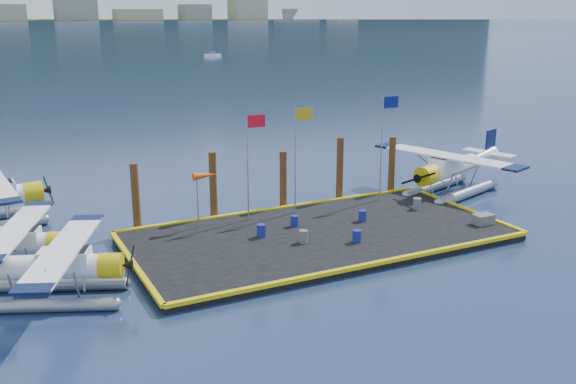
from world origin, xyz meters
name	(u,v)px	position (x,y,z in m)	size (l,w,h in m)	color
ground	(319,240)	(0.00, 0.00, 0.00)	(4000.00, 4000.00, 0.00)	navy
dock	(319,236)	(0.00, 0.00, 0.20)	(20.00, 10.00, 0.40)	black
dock_bumpers	(319,231)	(0.00, 0.00, 0.49)	(20.25, 10.25, 0.18)	#DAC10C
far_backdrop	(69,12)	(239.91, 1737.52, 9.45)	(3050.00, 2050.00, 810.00)	black
seaplane_a	(57,270)	(-13.59, -1.69, 1.40)	(8.35, 8.79, 3.20)	gray
seaplane_b	(11,247)	(-15.11, 2.37, 1.32)	(7.94, 8.42, 3.04)	gray
seaplane_d	(449,172)	(11.98, 3.76, 1.65)	(9.88, 10.56, 3.78)	gray
drum_0	(261,231)	(-3.03, 0.83, 0.74)	(0.48, 0.48, 0.68)	navy
drum_1	(357,236)	(1.06, -2.11, 0.72)	(0.46, 0.46, 0.64)	navy
drum_2	(363,216)	(3.19, 0.66, 0.72)	(0.45, 0.45, 0.64)	navy
drum_3	(303,237)	(-1.46, -0.95, 0.73)	(0.47, 0.47, 0.66)	slate
drum_4	(417,204)	(7.41, 1.15, 0.74)	(0.48, 0.48, 0.67)	slate
drum_5	(294,221)	(-0.68, 1.58, 0.70)	(0.43, 0.43, 0.61)	navy
crate	(483,219)	(9.00, -2.79, 0.68)	(1.11, 0.74, 0.56)	slate
flagpole_red	(251,151)	(-2.29, 3.80, 4.40)	(1.14, 0.08, 6.00)	gray
flagpole_yellow	(298,144)	(0.70, 3.80, 4.51)	(1.14, 0.08, 6.20)	gray
flagpole_blue	(385,133)	(6.70, 3.80, 4.69)	(1.14, 0.08, 6.50)	gray
windsock	(205,177)	(-5.03, 3.80, 3.23)	(1.40, 0.44, 3.12)	gray
piling_0	(136,199)	(-8.50, 5.40, 2.00)	(0.44, 0.44, 4.00)	#4D2916
piling_1	(213,187)	(-4.00, 5.40, 2.10)	(0.44, 0.44, 4.20)	#4D2916
piling_2	(283,182)	(0.50, 5.40, 1.90)	(0.44, 0.44, 3.80)	#4D2916
piling_3	(340,171)	(4.50, 5.40, 2.15)	(0.44, 0.44, 4.30)	#4D2916
piling_4	(392,167)	(8.50, 5.40, 2.00)	(0.44, 0.44, 4.00)	#4D2916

